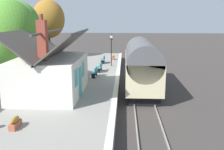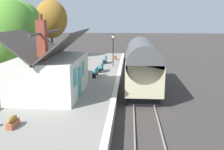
# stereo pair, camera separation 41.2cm
# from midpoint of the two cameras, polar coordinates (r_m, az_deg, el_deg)

# --- Properties ---
(ground_plane) EXTENTS (160.00, 160.00, 0.00)m
(ground_plane) POSITION_cam_midpoint_polar(r_m,az_deg,el_deg) (23.74, 4.71, -2.46)
(ground_plane) COLOR #383330
(platform) EXTENTS (32.00, 6.66, 0.80)m
(platform) POSITION_cam_midpoint_polar(r_m,az_deg,el_deg) (23.97, -5.68, -1.34)
(platform) COLOR gray
(platform) RESTS_ON ground
(platform_edge_coping) EXTENTS (32.00, 0.36, 0.02)m
(platform_edge_coping) POSITION_cam_midpoint_polar(r_m,az_deg,el_deg) (23.55, 1.88, -0.51)
(platform_edge_coping) COLOR beige
(platform_edge_coping) RESTS_ON platform
(rail_near) EXTENTS (52.00, 0.08, 0.14)m
(rail_near) POSITION_cam_midpoint_polar(r_m,az_deg,el_deg) (23.80, 8.62, -2.35)
(rail_near) COLOR gray
(rail_near) RESTS_ON ground
(rail_far) EXTENTS (52.00, 0.08, 0.14)m
(rail_far) POSITION_cam_midpoint_polar(r_m,az_deg,el_deg) (23.72, 5.15, -2.31)
(rail_far) COLOR gray
(rail_far) RESTS_ON ground
(train) EXTENTS (8.83, 2.73, 4.32)m
(train) POSITION_cam_midpoint_polar(r_m,az_deg,el_deg) (21.78, 7.22, 2.08)
(train) COLOR black
(train) RESTS_ON ground
(station_building) EXTENTS (6.83, 4.60, 5.57)m
(station_building) POSITION_cam_midpoint_polar(r_m,az_deg,el_deg) (18.73, -12.85, 0.32)
(station_building) COLOR silver
(station_building) RESTS_ON platform
(bench_mid_platform) EXTENTS (1.40, 0.43, 0.88)m
(bench_mid_platform) POSITION_cam_midpoint_polar(r_m,az_deg,el_deg) (30.75, -1.14, 3.51)
(bench_mid_platform) COLOR #26727F
(bench_mid_platform) RESTS_ON platform
(bench_by_lamp) EXTENTS (1.41, 0.48, 0.88)m
(bench_by_lamp) POSITION_cam_midpoint_polar(r_m,az_deg,el_deg) (25.95, -1.93, 1.78)
(bench_by_lamp) COLOR #26727F
(bench_by_lamp) RESTS_ON platform
(bench_platform_end) EXTENTS (1.41, 0.47, 0.88)m
(bench_platform_end) POSITION_cam_midpoint_polar(r_m,az_deg,el_deg) (23.68, -3.11, 0.70)
(bench_platform_end) COLOR #26727F
(bench_platform_end) RESTS_ON platform
(planter_corner_building) EXTENTS (0.42, 0.42, 0.70)m
(planter_corner_building) POSITION_cam_midpoint_polar(r_m,az_deg,el_deg) (33.55, -5.78, 4.01)
(planter_corner_building) COLOR black
(planter_corner_building) RESTS_ON platform
(planter_bench_right) EXTENTS (0.39, 0.39, 0.66)m
(planter_bench_right) POSITION_cam_midpoint_polar(r_m,az_deg,el_deg) (25.81, -5.79, 1.32)
(planter_bench_right) COLOR teal
(planter_bench_right) RESTS_ON platform
(planter_edge_far) EXTENTS (0.71, 0.32, 0.62)m
(planter_edge_far) POSITION_cam_midpoint_polar(r_m,az_deg,el_deg) (33.28, 1.10, 3.90)
(planter_edge_far) COLOR #9E5138
(planter_edge_far) RESTS_ON platform
(planter_bench_left) EXTENTS (0.94, 0.32, 0.57)m
(planter_bench_left) POSITION_cam_midpoint_polar(r_m,az_deg,el_deg) (13.94, -20.30, -9.69)
(planter_bench_left) COLOR #9E5138
(planter_bench_left) RESTS_ON platform
(lamp_post_platform) EXTENTS (0.32, 0.50, 3.58)m
(lamp_post_platform) POSITION_cam_midpoint_polar(r_m,az_deg,el_deg) (28.75, 0.66, 6.95)
(lamp_post_platform) COLOR black
(lamp_post_platform) RESTS_ON platform
(tree_mid_background) EXTENTS (4.61, 4.52, 7.61)m
(tree_mid_background) POSITION_cam_midpoint_polar(r_m,az_deg,el_deg) (22.30, -21.02, 8.22)
(tree_mid_background) COLOR #4C3828
(tree_mid_background) RESTS_ON ground
(tree_behind_building) EXTENTS (4.98, 4.91, 7.92)m
(tree_behind_building) POSITION_cam_midpoint_polar(r_m,az_deg,el_deg) (30.07, -19.52, 10.68)
(tree_behind_building) COLOR #4C3828
(tree_behind_building) RESTS_ON ground
(tree_far_left) EXTENTS (4.18, 4.24, 8.42)m
(tree_far_left) POSITION_cam_midpoint_polar(r_m,az_deg,el_deg) (35.50, -12.99, 11.95)
(tree_far_left) COLOR #4C3828
(tree_far_left) RESTS_ON ground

